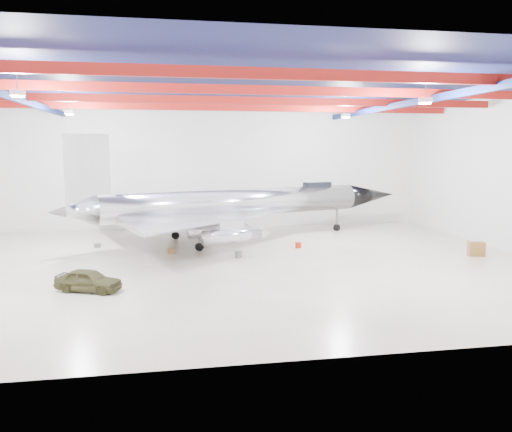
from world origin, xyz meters
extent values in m
plane|color=#B7AA91|center=(0.00, 0.00, 0.00)|extent=(40.00, 40.00, 0.00)
plane|color=silver|center=(0.00, 15.00, 5.50)|extent=(40.00, 0.00, 40.00)
plane|color=#0A0F38|center=(0.00, 0.00, 11.00)|extent=(40.00, 40.00, 0.00)
cube|color=maroon|center=(0.00, -9.00, 10.40)|extent=(39.50, 0.25, 0.50)
cube|color=maroon|center=(0.00, -3.00, 10.40)|extent=(39.50, 0.25, 0.50)
cube|color=maroon|center=(0.00, 3.00, 10.40)|extent=(39.50, 0.25, 0.50)
cube|color=maroon|center=(0.00, 9.00, 10.40)|extent=(39.50, 0.25, 0.50)
cube|color=#0D1B4E|center=(-12.00, 0.00, 10.10)|extent=(0.25, 29.50, 0.40)
cube|color=#0D1B4E|center=(12.00, 0.00, 10.10)|extent=(0.25, 29.50, 0.40)
cube|color=silver|center=(-10.00, -6.00, 9.70)|extent=(0.55, 0.55, 0.25)
cube|color=silver|center=(10.00, -6.00, 9.70)|extent=(0.55, 0.55, 0.25)
cube|color=silver|center=(-10.00, 6.00, 9.70)|extent=(0.55, 0.55, 0.25)
cube|color=silver|center=(10.00, 6.00, 9.70)|extent=(0.55, 0.55, 0.25)
cylinder|color=silver|center=(1.98, 7.96, 3.00)|extent=(21.07, 8.47, 2.14)
cone|color=black|center=(14.75, 11.98, 3.00)|extent=(5.75, 3.65, 2.14)
cone|color=silver|center=(-9.76, 4.27, 3.00)|extent=(3.71, 3.01, 2.14)
cube|color=silver|center=(-8.74, 4.59, 5.78)|extent=(2.90, 1.02, 4.82)
cube|color=black|center=(9.13, 10.21, 4.12)|extent=(2.50, 1.52, 0.54)
cylinder|color=silver|center=(0.69, 1.38, 1.50)|extent=(4.17, 2.14, 0.96)
cylinder|color=silver|center=(-0.12, 3.93, 1.50)|extent=(4.17, 2.14, 0.96)
cylinder|color=silver|center=(-2.04, 10.06, 1.50)|extent=(4.17, 2.14, 0.96)
cylinder|color=silver|center=(-2.85, 12.62, 1.50)|extent=(4.17, 2.14, 0.96)
cylinder|color=#59595B|center=(11.18, 10.86, 0.96)|extent=(0.19, 0.19, 1.93)
cylinder|color=black|center=(11.18, 10.86, 0.30)|extent=(0.64, 0.40, 0.60)
cylinder|color=#59595B|center=(-1.30, 4.12, 0.96)|extent=(0.19, 0.19, 1.93)
cylinder|color=black|center=(-1.30, 4.12, 0.30)|extent=(0.64, 0.40, 0.60)
cylinder|color=#59595B|center=(-2.91, 9.23, 0.96)|extent=(0.19, 0.19, 1.93)
cylinder|color=black|center=(-2.91, 9.23, 0.30)|extent=(0.64, 0.40, 0.60)
imported|color=#3C3A1E|center=(-7.45, -5.00, 0.57)|extent=(3.62, 2.53, 1.14)
cube|color=brown|center=(17.03, -0.72, 0.48)|extent=(1.15, 0.74, 0.97)
cube|color=#9F230F|center=(-0.61, 6.79, 0.17)|extent=(0.60, 0.53, 0.35)
cylinder|color=#59595B|center=(1.13, 1.47, 0.20)|extent=(0.50, 0.50, 0.41)
cube|color=olive|center=(1.89, 8.41, 0.23)|extent=(0.72, 0.62, 0.46)
cube|color=#59595B|center=(-8.62, 6.76, 0.15)|extent=(0.53, 0.48, 0.30)
cylinder|color=#9F230F|center=(5.92, 4.11, 0.21)|extent=(0.59, 0.59, 0.41)
cube|color=olive|center=(-3.26, 3.70, 0.18)|extent=(0.52, 0.42, 0.37)
cylinder|color=#59595B|center=(3.00, 8.75, 0.18)|extent=(0.51, 0.51, 0.35)
camera|label=1|loc=(-3.30, -30.71, 7.16)|focal=35.00mm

